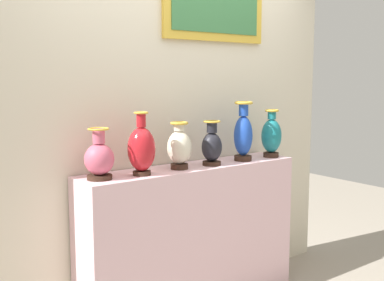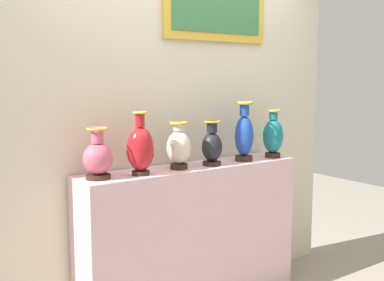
{
  "view_description": "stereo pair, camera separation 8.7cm",
  "coord_description": "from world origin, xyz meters",
  "px_view_note": "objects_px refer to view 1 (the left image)",
  "views": [
    {
      "loc": [
        -1.97,
        -2.61,
        1.62
      ],
      "look_at": [
        0.0,
        0.0,
        1.19
      ],
      "focal_mm": 44.8,
      "sensor_mm": 36.0,
      "label": 1
    },
    {
      "loc": [
        -1.9,
        -2.67,
        1.62
      ],
      "look_at": [
        0.0,
        0.0,
        1.19
      ],
      "focal_mm": 44.8,
      "sensor_mm": 36.0,
      "label": 2
    }
  ],
  "objects_px": {
    "vase_sapphire": "(243,134)",
    "vase_teal": "(271,136)",
    "vase_ivory": "(179,147)",
    "vase_onyx": "(212,146)",
    "vase_crimson": "(142,149)",
    "vase_rose": "(99,158)"
  },
  "relations": [
    {
      "from": "vase_rose",
      "to": "vase_sapphire",
      "type": "bearing_deg",
      "value": -1.72
    },
    {
      "from": "vase_crimson",
      "to": "vase_ivory",
      "type": "relative_size",
      "value": 1.25
    },
    {
      "from": "vase_crimson",
      "to": "vase_sapphire",
      "type": "xyz_separation_m",
      "value": [
        0.88,
        0.01,
        0.03
      ]
    },
    {
      "from": "vase_rose",
      "to": "vase_onyx",
      "type": "xyz_separation_m",
      "value": [
        0.84,
        -0.04,
        0.01
      ]
    },
    {
      "from": "vase_crimson",
      "to": "vase_sapphire",
      "type": "distance_m",
      "value": 0.88
    },
    {
      "from": "vase_crimson",
      "to": "vase_teal",
      "type": "bearing_deg",
      "value": -0.05
    },
    {
      "from": "vase_sapphire",
      "to": "vase_crimson",
      "type": "bearing_deg",
      "value": -179.32
    },
    {
      "from": "vase_rose",
      "to": "vase_crimson",
      "type": "relative_size",
      "value": 0.78
    },
    {
      "from": "vase_onyx",
      "to": "vase_teal",
      "type": "distance_m",
      "value": 0.59
    },
    {
      "from": "vase_sapphire",
      "to": "vase_teal",
      "type": "xyz_separation_m",
      "value": [
        0.29,
        -0.01,
        -0.03
      ]
    },
    {
      "from": "vase_ivory",
      "to": "vase_sapphire",
      "type": "xyz_separation_m",
      "value": [
        0.57,
        -0.01,
        0.05
      ]
    },
    {
      "from": "vase_crimson",
      "to": "vase_onyx",
      "type": "bearing_deg",
      "value": 0.37
    },
    {
      "from": "vase_sapphire",
      "to": "vase_teal",
      "type": "relative_size",
      "value": 1.19
    },
    {
      "from": "vase_rose",
      "to": "vase_crimson",
      "type": "bearing_deg",
      "value": -9.47
    },
    {
      "from": "vase_onyx",
      "to": "vase_crimson",
      "type": "bearing_deg",
      "value": -179.63
    },
    {
      "from": "vase_ivory",
      "to": "vase_onyx",
      "type": "bearing_deg",
      "value": -4.5
    },
    {
      "from": "vase_crimson",
      "to": "vase_onyx",
      "type": "distance_m",
      "value": 0.57
    },
    {
      "from": "vase_ivory",
      "to": "vase_teal",
      "type": "xyz_separation_m",
      "value": [
        0.85,
        -0.03,
        0.02
      ]
    },
    {
      "from": "vase_onyx",
      "to": "vase_sapphire",
      "type": "relative_size",
      "value": 0.72
    },
    {
      "from": "vase_onyx",
      "to": "vase_teal",
      "type": "bearing_deg",
      "value": -0.46
    },
    {
      "from": "vase_rose",
      "to": "vase_onyx",
      "type": "height_order",
      "value": "vase_onyx"
    },
    {
      "from": "vase_teal",
      "to": "vase_rose",
      "type": "bearing_deg",
      "value": 178.16
    }
  ]
}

